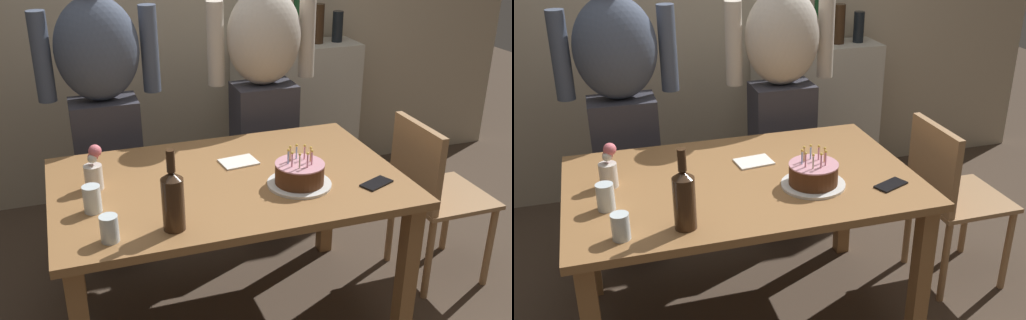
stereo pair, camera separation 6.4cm
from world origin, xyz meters
TOP-DOWN VIEW (x-y plane):
  - ground_plane at (0.00, 0.00)m, footprint 10.00×10.00m
  - dining_table at (0.00, 0.00)m, footprint 1.50×0.96m
  - birthday_cake at (0.27, -0.16)m, footprint 0.27×0.27m
  - water_glass_near at (-0.54, -0.35)m, footprint 0.07×0.07m
  - water_glass_far at (-0.58, -0.11)m, footprint 0.07×0.07m
  - wine_bottle at (-0.30, -0.34)m, footprint 0.08×0.08m
  - cell_phone at (0.58, -0.26)m, footprint 0.16×0.12m
  - napkin_stack at (0.10, 0.15)m, footprint 0.18×0.14m
  - flower_vase at (-0.55, 0.09)m, footprint 0.08×0.08m
  - person_man_bearded at (-0.44, 0.73)m, footprint 0.61×0.27m
  - person_woman_cardigan at (0.42, 0.73)m, footprint 0.61×0.27m
  - dining_chair at (1.06, 0.01)m, footprint 0.42×0.42m
  - shelf_cabinet at (0.87, 1.33)m, footprint 0.84×0.30m

SIDE VIEW (x-z plane):
  - ground_plane at x=0.00m, z-range 0.00..0.00m
  - shelf_cabinet at x=0.87m, z-range -0.13..1.13m
  - dining_chair at x=1.06m, z-range 0.08..0.95m
  - dining_table at x=0.00m, z-range 0.27..1.01m
  - cell_phone at x=0.58m, z-range 0.74..0.75m
  - napkin_stack at x=0.10m, z-range 0.74..0.75m
  - birthday_cake at x=0.27m, z-range 0.70..0.87m
  - water_glass_near at x=-0.54m, z-range 0.74..0.84m
  - water_glass_far at x=-0.58m, z-range 0.74..0.85m
  - flower_vase at x=-0.55m, z-range 0.73..0.92m
  - wine_bottle at x=-0.30m, z-range 0.71..1.02m
  - person_man_bearded at x=-0.44m, z-range 0.04..1.70m
  - person_woman_cardigan at x=0.42m, z-range 0.04..1.70m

